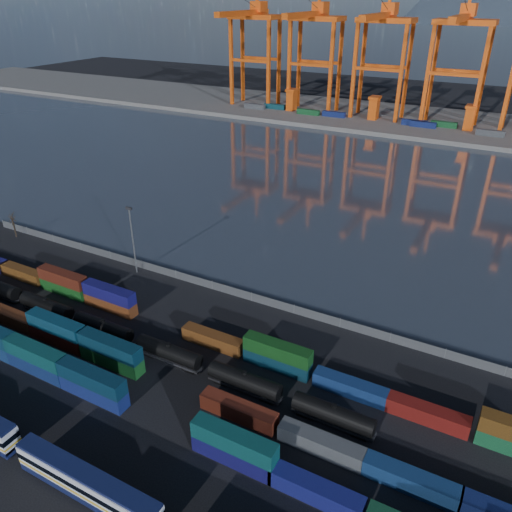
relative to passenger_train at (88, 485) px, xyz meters
The scene contains 14 objects.
ground 23.90m from the passenger_train, 99.78° to the left, with size 700.00×700.00×0.00m, color black.
harbor_water 128.52m from the passenger_train, 91.80° to the left, with size 700.00×700.00×0.00m, color #2C3440.
far_quay 233.47m from the passenger_train, 90.99° to the left, with size 700.00×70.00×2.00m, color #514F4C.
passenger_train is the anchor object (origin of this frame).
container_row_south 19.14m from the passenger_train, 133.12° to the left, with size 140.17×2.61×5.56m.
container_row_mid 23.61m from the passenger_train, 114.78° to the left, with size 141.77×2.61×5.55m.
container_row_north 36.61m from the passenger_train, 108.94° to the left, with size 141.97×2.53×5.39m.
tanker_string 35.35m from the passenger_train, 130.33° to the left, with size 106.27×2.85×4.08m.
waterfront_fence 51.61m from the passenger_train, 94.49° to the left, with size 160.12×0.12×2.20m.
bare_tree 89.84m from the passenger_train, 147.10° to the left, with size 1.84×1.80×7.13m.
yard_light_mast 60.41m from the passenger_train, 124.55° to the left, with size 1.60×0.40×16.60m.
gantry_cranes 230.27m from the passenger_train, 92.92° to the left, with size 201.08×50.08×67.81m.
quay_containers 219.41m from the passenger_train, 93.93° to the left, with size 172.58×10.99×2.60m.
straddle_carriers 223.59m from the passenger_train, 91.68° to the left, with size 140.00×7.00×11.10m.
Camera 1 is at (43.68, -50.92, 59.00)m, focal length 35.00 mm.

